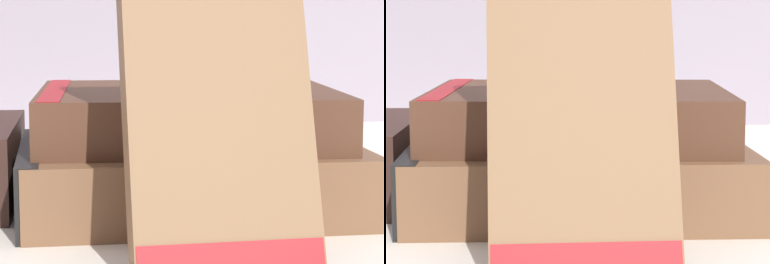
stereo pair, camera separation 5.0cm
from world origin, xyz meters
TOP-DOWN VIEW (x-y plane):
  - ground_plane at (0.00, 0.00)m, footprint 3.00×3.00m
  - book_flat_bottom at (-0.01, 0.04)m, footprint 0.19×0.16m
  - book_flat_top at (-0.00, 0.05)m, footprint 0.18×0.15m
  - book_leaning_front at (-0.01, -0.07)m, footprint 0.08×0.08m
  - pocket_watch at (0.02, 0.02)m, footprint 0.06×0.06m
  - reading_glasses at (-0.05, 0.16)m, footprint 0.11×0.07m

SIDE VIEW (x-z plane):
  - ground_plane at x=0.00m, z-range 0.00..0.00m
  - reading_glasses at x=-0.05m, z-range 0.00..0.00m
  - book_flat_bottom at x=-0.01m, z-range 0.00..0.04m
  - book_flat_top at x=0.00m, z-range 0.04..0.07m
  - pocket_watch at x=0.02m, z-range 0.07..0.08m
  - book_leaning_front at x=-0.01m, z-range -0.01..0.15m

